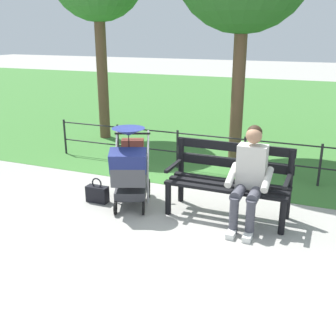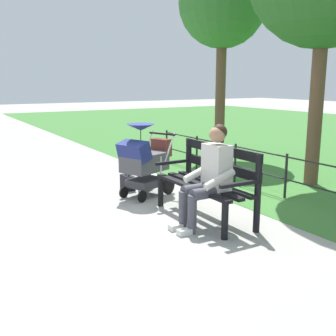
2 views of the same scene
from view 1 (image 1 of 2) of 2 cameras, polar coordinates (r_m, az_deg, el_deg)
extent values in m
plane|color=#9E9B93|center=(5.71, 0.99, -5.71)|extent=(60.00, 60.00, 0.00)
cube|color=#3D7533|center=(13.98, 14.30, 8.47)|extent=(40.00, 16.00, 0.01)
cube|color=black|center=(5.50, 8.80, -1.84)|extent=(1.60, 0.11, 0.04)
cube|color=black|center=(5.34, 8.32, -2.48)|extent=(1.60, 0.11, 0.04)
cube|color=black|center=(5.17, 7.81, -3.15)|extent=(1.60, 0.11, 0.04)
cube|color=black|center=(5.52, 9.17, 0.63)|extent=(1.60, 0.05, 0.12)
cube|color=black|center=(5.45, 9.29, 2.93)|extent=(1.60, 0.05, 0.12)
cylinder|color=black|center=(5.13, 15.81, -6.67)|extent=(0.08, 0.08, 0.45)
cylinder|color=black|center=(5.47, 16.70, -2.27)|extent=(0.08, 0.08, 0.95)
cube|color=black|center=(5.16, 16.49, -1.70)|extent=(0.05, 0.56, 0.04)
cylinder|color=black|center=(5.46, 0.02, -4.31)|extent=(0.08, 0.08, 0.45)
cylinder|color=black|center=(5.79, 1.85, -0.30)|extent=(0.08, 0.08, 0.95)
cube|color=black|center=(5.49, 0.83, 0.34)|extent=(0.05, 0.56, 0.04)
cylinder|color=#42424C|center=(5.05, 12.12, -3.70)|extent=(0.14, 0.40, 0.14)
cylinder|color=#42424C|center=(5.09, 9.91, -3.39)|extent=(0.14, 0.40, 0.14)
cylinder|color=#42424C|center=(4.97, 11.49, -7.03)|extent=(0.11, 0.11, 0.47)
cylinder|color=#42424C|center=(5.00, 9.24, -6.69)|extent=(0.11, 0.11, 0.47)
cube|color=silver|center=(4.99, 11.15, -9.47)|extent=(0.10, 0.22, 0.07)
cube|color=silver|center=(5.02, 8.90, -9.12)|extent=(0.10, 0.22, 0.07)
cube|color=beige|center=(5.18, 11.72, 0.19)|extent=(0.36, 0.22, 0.56)
cylinder|color=beige|center=(5.07, 13.81, -1.59)|extent=(0.09, 0.43, 0.23)
cylinder|color=beige|center=(5.14, 8.98, -0.96)|extent=(0.09, 0.43, 0.23)
sphere|color=#A37556|center=(5.07, 12.01, 4.48)|extent=(0.20, 0.20, 0.20)
sphere|color=black|center=(5.09, 12.10, 4.88)|extent=(0.19, 0.19, 0.19)
cylinder|color=black|center=(6.03, -2.73, -2.89)|extent=(0.13, 0.27, 0.28)
cylinder|color=black|center=(6.08, -7.07, -2.86)|extent=(0.13, 0.27, 0.28)
cylinder|color=black|center=(5.51, -3.49, -5.68)|extent=(0.09, 0.18, 0.18)
cylinder|color=black|center=(5.54, -7.43, -5.63)|extent=(0.09, 0.18, 0.18)
cube|color=#38383D|center=(5.74, -5.21, -3.24)|extent=(0.58, 0.64, 0.12)
cylinder|color=silver|center=(5.78, -2.87, -1.92)|extent=(0.03, 0.03, 0.65)
cylinder|color=silver|center=(5.83, -7.39, -1.89)|extent=(0.03, 0.03, 0.65)
cube|color=#47474C|center=(5.61, -5.32, -0.19)|extent=(0.68, 0.80, 0.28)
cube|color=navy|center=(5.32, -5.64, 1.00)|extent=(0.56, 0.46, 0.33)
cylinder|color=black|center=(5.92, -5.02, 4.86)|extent=(0.49, 0.22, 0.03)
cylinder|color=silver|center=(5.86, -2.82, 2.73)|extent=(0.13, 0.29, 0.49)
cylinder|color=silver|center=(5.90, -7.28, 2.73)|extent=(0.13, 0.29, 0.49)
cone|color=navy|center=(5.38, -5.58, 5.08)|extent=(0.57, 0.57, 0.10)
cylinder|color=black|center=(5.43, -5.52, 3.23)|extent=(0.01, 0.01, 0.30)
cube|color=brown|center=(5.96, -4.98, 2.76)|extent=(0.36, 0.27, 0.28)
cube|color=black|center=(5.96, -9.91, -3.64)|extent=(0.32, 0.14, 0.24)
torus|color=black|center=(5.90, -10.00, -2.12)|extent=(0.16, 0.02, 0.16)
cylinder|color=black|center=(6.82, 20.63, 0.35)|extent=(0.04, 0.04, 0.70)
cylinder|color=black|center=(6.94, 10.69, 1.55)|extent=(0.04, 0.04, 0.70)
cylinder|color=black|center=(7.26, 1.33, 2.64)|extent=(0.04, 0.04, 0.70)
cylinder|color=black|center=(7.75, -7.05, 3.56)|extent=(0.04, 0.04, 0.70)
cylinder|color=black|center=(8.39, -14.30, 4.29)|extent=(0.04, 0.04, 0.70)
cylinder|color=black|center=(6.99, 5.99, 4.47)|extent=(6.03, 0.02, 0.02)
cylinder|color=black|center=(7.09, 5.89, 1.73)|extent=(6.03, 0.02, 0.02)
cylinder|color=brown|center=(7.83, 9.83, 10.97)|extent=(0.24, 0.24, 2.68)
cylinder|color=brown|center=(9.38, -9.23, 12.74)|extent=(0.24, 0.24, 2.84)
camera|label=2|loc=(3.64, 79.34, -6.24)|focal=43.89mm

